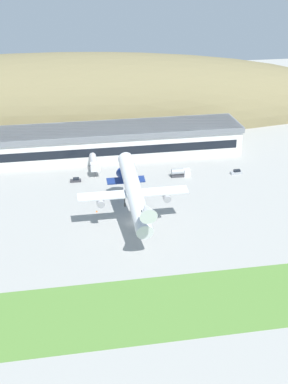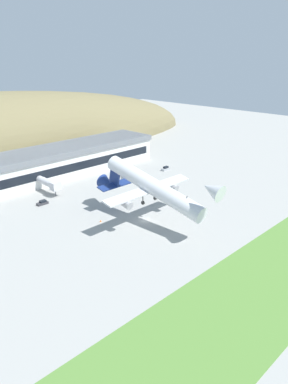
% 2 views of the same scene
% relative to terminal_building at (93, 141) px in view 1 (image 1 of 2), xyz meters
% --- Properties ---
extents(ground_plane, '(444.60, 444.60, 0.00)m').
position_rel_terminal_building_xyz_m(ground_plane, '(6.28, -56.23, -6.54)').
color(ground_plane, '#9E9E99').
extents(grass_strip_foreground, '(400.14, 24.00, 0.08)m').
position_rel_terminal_building_xyz_m(grass_strip_foreground, '(6.28, -97.57, -6.50)').
color(grass_strip_foreground, '#568438').
rests_on(grass_strip_foreground, ground_plane).
extents(hill_backdrop, '(327.96, 68.32, 62.00)m').
position_rel_terminal_building_xyz_m(hill_backdrop, '(-22.04, 49.83, -6.54)').
color(hill_backdrop, olive).
rests_on(hill_backdrop, ground_plane).
extents(terminal_building, '(115.39, 19.65, 11.55)m').
position_rel_terminal_building_xyz_m(terminal_building, '(0.00, 0.00, 0.00)').
color(terminal_building, white).
rests_on(terminal_building, ground_plane).
extents(jetway_0, '(3.38, 12.34, 5.43)m').
position_rel_terminal_building_xyz_m(jetway_0, '(-1.29, -16.17, -2.55)').
color(jetway_0, silver).
rests_on(jetway_0, ground_plane).
extents(cargo_airplane, '(32.30, 46.35, 14.07)m').
position_rel_terminal_building_xyz_m(cargo_airplane, '(6.42, -58.41, 4.77)').
color(cargo_airplane, silver).
extents(service_car_0, '(3.80, 1.66, 1.46)m').
position_rel_terminal_building_xyz_m(service_car_0, '(-8.54, -22.95, -5.94)').
color(service_car_0, '#333338').
rests_on(service_car_0, ground_plane).
extents(service_car_1, '(4.26, 1.81, 1.62)m').
position_rel_terminal_building_xyz_m(service_car_1, '(49.29, -26.22, -5.87)').
color(service_car_1, '#999EA3').
rests_on(service_car_1, ground_plane).
extents(box_truck, '(6.94, 2.29, 3.02)m').
position_rel_terminal_building_xyz_m(box_truck, '(28.76, -24.93, -5.08)').
color(box_truck, silver).
rests_on(box_truck, ground_plane).
extents(traffic_cone_0, '(0.52, 0.52, 0.58)m').
position_rel_terminal_building_xyz_m(traffic_cone_0, '(-3.58, -47.21, -6.26)').
color(traffic_cone_0, orange).
rests_on(traffic_cone_0, ground_plane).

